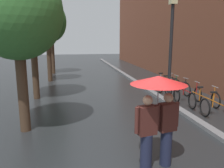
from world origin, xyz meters
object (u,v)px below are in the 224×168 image
(street_tree_0, at_px, (17,13))
(street_tree_2, at_px, (47,23))
(street_tree_3, at_px, (51,22))
(street_lamp_post, at_px, (171,47))
(parked_bicycle_1, at_px, (204,100))
(parked_bicycle_0, at_px, (218,106))
(parked_bicycle_5, at_px, (164,83))
(parked_bicycle_2, at_px, (187,94))
(parked_bicycle_4, at_px, (169,86))
(parked_bicycle_3, at_px, (178,90))
(street_tree_1, at_px, (31,15))
(couple_under_umbrella, at_px, (158,106))

(street_tree_0, relative_size, street_tree_2, 0.97)
(street_tree_3, xyz_separation_m, street_lamp_post, (5.13, -11.56, -1.67))
(parked_bicycle_1, bearing_deg, parked_bicycle_0, -91.16)
(street_tree_0, xyz_separation_m, parked_bicycle_5, (6.77, 4.94, -3.20))
(parked_bicycle_1, height_order, parked_bicycle_2, same)
(parked_bicycle_1, xyz_separation_m, parked_bicycle_4, (-0.22, 2.97, 0.00))
(parked_bicycle_3, relative_size, street_lamp_post, 0.25)
(street_tree_1, distance_m, parked_bicycle_2, 8.02)
(parked_bicycle_0, bearing_deg, parked_bicycle_1, 88.84)
(street_tree_1, relative_size, parked_bicycle_5, 5.10)
(parked_bicycle_3, bearing_deg, parked_bicycle_2, -89.48)
(parked_bicycle_5, distance_m, street_lamp_post, 5.00)
(parked_bicycle_0, bearing_deg, street_tree_2, 128.56)
(street_tree_2, xyz_separation_m, parked_bicycle_5, (6.73, -3.73, -3.53))
(street_tree_0, height_order, parked_bicycle_3, street_tree_0)
(street_tree_1, relative_size, couple_under_umbrella, 2.68)
(street_tree_1, bearing_deg, parked_bicycle_4, -0.09)
(parked_bicycle_4, bearing_deg, parked_bicycle_1, -85.85)
(street_tree_3, bearing_deg, street_tree_2, -89.46)
(parked_bicycle_3, bearing_deg, street_lamp_post, -123.88)
(street_tree_2, relative_size, parked_bicycle_4, 4.65)
(street_tree_3, height_order, parked_bicycle_0, street_tree_3)
(parked_bicycle_1, bearing_deg, street_lamp_post, -170.33)
(parked_bicycle_0, bearing_deg, street_lamp_post, 160.22)
(parked_bicycle_2, distance_m, couple_under_umbrella, 6.02)
(parked_bicycle_3, distance_m, street_lamp_post, 3.56)
(parked_bicycle_2, bearing_deg, parked_bicycle_4, 91.76)
(street_tree_1, distance_m, street_tree_3, 8.29)
(street_tree_0, relative_size, parked_bicycle_1, 4.39)
(street_tree_0, xyz_separation_m, parked_bicycle_1, (6.87, 1.04, -3.20))
(street_tree_3, height_order, parked_bicycle_3, street_tree_3)
(street_tree_2, bearing_deg, parked_bicycle_1, -48.18)
(street_tree_1, height_order, parked_bicycle_5, street_tree_1)
(parked_bicycle_1, bearing_deg, street_tree_2, 131.82)
(parked_bicycle_3, xyz_separation_m, street_lamp_post, (-1.56, -2.33, 2.19))
(parked_bicycle_1, xyz_separation_m, parked_bicycle_2, (-0.16, 1.08, 0.00))
(street_tree_2, bearing_deg, parked_bicycle_2, -44.50)
(parked_bicycle_1, distance_m, parked_bicycle_5, 3.90)
(street_lamp_post, bearing_deg, parked_bicycle_2, 41.10)
(street_tree_0, xyz_separation_m, couple_under_umbrella, (3.29, -2.71, -2.14))
(street_tree_0, distance_m, parked_bicycle_0, 7.56)
(street_tree_0, xyz_separation_m, street_tree_3, (0.01, 12.31, 0.65))
(street_tree_1, xyz_separation_m, parked_bicycle_3, (6.92, -0.95, -3.57))
(parked_bicycle_3, bearing_deg, street_tree_3, 125.95)
(street_tree_1, xyz_separation_m, street_tree_2, (0.26, 4.65, -0.04))
(street_tree_2, height_order, parked_bicycle_2, street_tree_2)
(parked_bicycle_5, relative_size, couple_under_umbrella, 0.53)
(parked_bicycle_4, bearing_deg, couple_under_umbrella, -116.55)
(street_tree_1, height_order, parked_bicycle_0, street_tree_1)
(street_tree_3, xyz_separation_m, couple_under_umbrella, (3.28, -15.02, -2.79))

